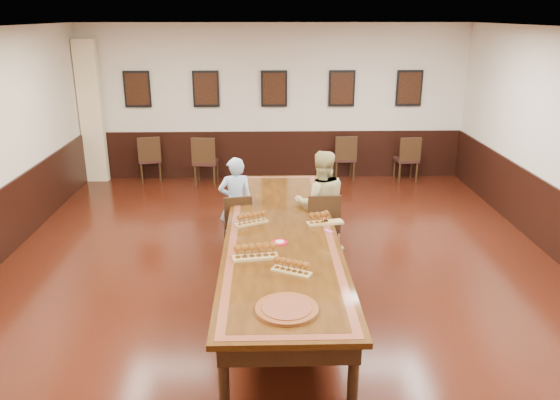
{
  "coord_description": "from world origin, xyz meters",
  "views": [
    {
      "loc": [
        -0.19,
        -6.41,
        3.38
      ],
      "look_at": [
        0.0,
        0.5,
        1.0
      ],
      "focal_mm": 35.0,
      "sensor_mm": 36.0,
      "label": 1
    }
  ],
  "objects_px": {
    "spare_chair_d": "(406,158)",
    "conference_table": "(281,241)",
    "spare_chair_b": "(206,160)",
    "person_man": "(236,202)",
    "spare_chair_c": "(344,157)",
    "carved_platter": "(287,309)",
    "chair_woman": "(322,224)",
    "person_woman": "(321,203)",
    "chair_man": "(237,221)",
    "spare_chair_a": "(150,158)"
  },
  "relations": [
    {
      "from": "spare_chair_d",
      "to": "conference_table",
      "type": "distance_m",
      "value": 5.43
    },
    {
      "from": "spare_chair_b",
      "to": "person_man",
      "type": "relative_size",
      "value": 0.74
    },
    {
      "from": "spare_chair_d",
      "to": "spare_chair_c",
      "type": "bearing_deg",
      "value": -8.28
    },
    {
      "from": "carved_platter",
      "to": "spare_chair_c",
      "type": "bearing_deg",
      "value": 77.59
    },
    {
      "from": "person_man",
      "to": "chair_woman",
      "type": "bearing_deg",
      "value": 152.48
    },
    {
      "from": "chair_woman",
      "to": "person_man",
      "type": "bearing_deg",
      "value": -21.3
    },
    {
      "from": "person_woman",
      "to": "conference_table",
      "type": "height_order",
      "value": "person_woman"
    },
    {
      "from": "spare_chair_b",
      "to": "chair_woman",
      "type": "bearing_deg",
      "value": 123.23
    },
    {
      "from": "spare_chair_b",
      "to": "spare_chair_c",
      "type": "bearing_deg",
      "value": -170.51
    },
    {
      "from": "spare_chair_b",
      "to": "chair_man",
      "type": "bearing_deg",
      "value": 107.34
    },
    {
      "from": "person_man",
      "to": "person_woman",
      "type": "bearing_deg",
      "value": 156.89
    },
    {
      "from": "chair_woman",
      "to": "spare_chair_b",
      "type": "distance_m",
      "value": 4.12
    },
    {
      "from": "chair_woman",
      "to": "person_woman",
      "type": "height_order",
      "value": "person_woman"
    },
    {
      "from": "chair_man",
      "to": "spare_chair_b",
      "type": "height_order",
      "value": "spare_chair_b"
    },
    {
      "from": "spare_chair_b",
      "to": "person_man",
      "type": "bearing_deg",
      "value": 107.44
    },
    {
      "from": "spare_chair_b",
      "to": "spare_chair_d",
      "type": "xyz_separation_m",
      "value": [
        4.2,
        0.18,
        -0.03
      ]
    },
    {
      "from": "spare_chair_c",
      "to": "chair_man",
      "type": "bearing_deg",
      "value": 58.09
    },
    {
      "from": "person_man",
      "to": "spare_chair_b",
      "type": "bearing_deg",
      "value": -86.07
    },
    {
      "from": "chair_man",
      "to": "chair_woman",
      "type": "xyz_separation_m",
      "value": [
        1.23,
        -0.31,
        0.06
      ]
    },
    {
      "from": "spare_chair_c",
      "to": "person_woman",
      "type": "relative_size",
      "value": 0.62
    },
    {
      "from": "spare_chair_b",
      "to": "spare_chair_d",
      "type": "distance_m",
      "value": 4.2
    },
    {
      "from": "spare_chair_a",
      "to": "spare_chair_c",
      "type": "height_order",
      "value": "spare_chair_a"
    },
    {
      "from": "spare_chair_c",
      "to": "person_woman",
      "type": "bearing_deg",
      "value": 75.55
    },
    {
      "from": "chair_woman",
      "to": "person_man",
      "type": "xyz_separation_m",
      "value": [
        -1.25,
        0.4,
        0.2
      ]
    },
    {
      "from": "chair_woman",
      "to": "chair_man",
      "type": "bearing_deg",
      "value": -17.59
    },
    {
      "from": "person_woman",
      "to": "spare_chair_c",
      "type": "bearing_deg",
      "value": -106.62
    },
    {
      "from": "chair_man",
      "to": "spare_chair_a",
      "type": "distance_m",
      "value": 4.09
    },
    {
      "from": "spare_chair_a",
      "to": "spare_chair_b",
      "type": "distance_m",
      "value": 1.24
    },
    {
      "from": "spare_chair_c",
      "to": "spare_chair_d",
      "type": "height_order",
      "value": "spare_chair_c"
    },
    {
      "from": "chair_woman",
      "to": "spare_chair_c",
      "type": "height_order",
      "value": "chair_woman"
    },
    {
      "from": "person_man",
      "to": "person_woman",
      "type": "relative_size",
      "value": 0.9
    },
    {
      "from": "chair_woman",
      "to": "conference_table",
      "type": "height_order",
      "value": "chair_woman"
    },
    {
      "from": "spare_chair_a",
      "to": "person_woman",
      "type": "height_order",
      "value": "person_woman"
    },
    {
      "from": "chair_man",
      "to": "chair_woman",
      "type": "bearing_deg",
      "value": 156.18
    },
    {
      "from": "spare_chair_c",
      "to": "spare_chair_b",
      "type": "bearing_deg",
      "value": 4.36
    },
    {
      "from": "spare_chair_b",
      "to": "spare_chair_c",
      "type": "height_order",
      "value": "spare_chair_b"
    },
    {
      "from": "chair_man",
      "to": "person_man",
      "type": "distance_m",
      "value": 0.28
    },
    {
      "from": "person_man",
      "to": "conference_table",
      "type": "distance_m",
      "value": 1.45
    },
    {
      "from": "spare_chair_b",
      "to": "person_man",
      "type": "distance_m",
      "value": 3.28
    },
    {
      "from": "spare_chair_c",
      "to": "conference_table",
      "type": "relative_size",
      "value": 0.19
    },
    {
      "from": "spare_chair_a",
      "to": "conference_table",
      "type": "xyz_separation_m",
      "value": [
        2.62,
        -4.77,
        0.12
      ]
    },
    {
      "from": "spare_chair_c",
      "to": "chair_woman",
      "type": "bearing_deg",
      "value": 75.99
    },
    {
      "from": "spare_chair_d",
      "to": "carved_platter",
      "type": "xyz_separation_m",
      "value": [
        -2.78,
        -6.61,
        0.29
      ]
    },
    {
      "from": "chair_woman",
      "to": "spare_chair_c",
      "type": "bearing_deg",
      "value": -106.18
    },
    {
      "from": "spare_chair_b",
      "to": "spare_chair_a",
      "type": "bearing_deg",
      "value": -9.92
    },
    {
      "from": "conference_table",
      "to": "spare_chair_a",
      "type": "bearing_deg",
      "value": 118.82
    },
    {
      "from": "chair_man",
      "to": "spare_chair_c",
      "type": "distance_m",
      "value": 4.14
    },
    {
      "from": "spare_chair_b",
      "to": "conference_table",
      "type": "distance_m",
      "value": 4.7
    },
    {
      "from": "spare_chair_a",
      "to": "carved_platter",
      "type": "distance_m",
      "value": 7.22
    },
    {
      "from": "spare_chair_d",
      "to": "carved_platter",
      "type": "relative_size",
      "value": 1.56
    }
  ]
}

